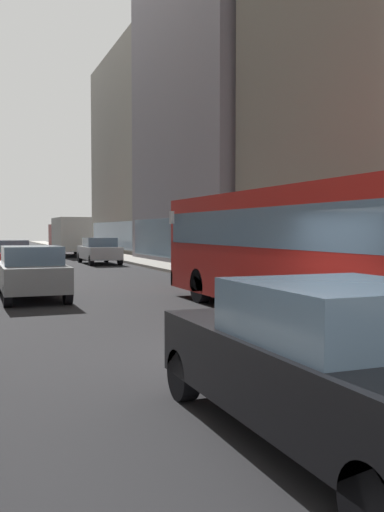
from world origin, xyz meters
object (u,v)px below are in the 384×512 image
Objects in this scene: dalmatian_dog at (368,344)px; car_black_suv at (331,361)px; car_grey_wagon at (32,272)px; car_red_coupe at (10,256)px; transit_bus at (301,244)px; box_truck at (69,235)px; car_silver_sedan at (99,251)px; pedestrian_with_handbag at (306,262)px.

car_black_suv is at bearing -136.47° from dalmatian_dog.
car_grey_wagon is 0.96× the size of car_red_coupe.
transit_bus is 17.87m from car_red_coupe.
box_truck is at bearing 86.97° from dalmatian_dog.
box_truck is 7.79× the size of dalmatian_dog.
car_grey_wagon is 0.60× the size of box_truck.
car_grey_wagon is 1.01× the size of car_black_suv.
car_grey_wagon is (-5.60, -16.54, -0.00)m from car_silver_sedan.
transit_bus is 2.46× the size of car_red_coupe.
car_red_coupe is (-5.60, 16.94, -0.95)m from transit_bus.
car_silver_sedan is 1.01× the size of car_black_suv.
pedestrian_with_handbag is at bearing 58.25° from car_black_suv.
car_silver_sedan is at bearing 82.36° from car_black_suv.
car_black_suv is (-4.00, -29.80, -0.00)m from car_silver_sedan.
pedestrian_with_handbag is at bearing 61.61° from dalmatian_dog.
box_truck reaches higher than car_black_suv.
car_red_coupe is at bearing 99.05° from dalmatian_dog.
car_grey_wagon is 9.07m from pedestrian_with_handbag.
pedestrian_with_handbag is at bearing -79.36° from car_silver_sedan.
car_silver_sedan is at bearing 46.67° from car_red_coupe.
car_grey_wagon is 11.98m from dalmatian_dog.
dalmatian_dog is at bearing -118.39° from pedestrian_with_handbag.
car_silver_sedan is 0.60× the size of box_truck.
car_silver_sedan is at bearing 85.73° from dalmatian_dog.
transit_bus is at bearing -90.00° from car_silver_sedan.
car_grey_wagon is 28.59m from box_truck.
car_red_coupe is 0.63× the size of box_truck.
dalmatian_dog is (3.51, -11.45, -0.31)m from car_grey_wagon.
car_grey_wagon is at bearing 107.06° from dalmatian_dog.
car_black_suv is 2.66m from dalmatian_dog.
car_black_suv is at bearing -97.64° from car_silver_sedan.
transit_bus is at bearing -90.00° from box_truck.
dalmatian_dog is (3.51, -22.05, -0.31)m from car_red_coupe.
car_grey_wagon is 2.67× the size of pedestrian_with_handbag.
car_red_coupe is 18.32m from box_truck.
pedestrian_with_handbag reaches higher than car_silver_sedan.
car_black_suv is 4.65× the size of dalmatian_dog.
pedestrian_with_handbag is (7.36, 11.90, 0.19)m from car_black_suv.
car_black_suv is 2.65× the size of pedestrian_with_handbag.
transit_bus is 2.57× the size of car_black_suv.
car_silver_sedan is 30.07m from car_black_suv.
car_grey_wagon is (-5.60, 6.34, -0.95)m from transit_bus.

